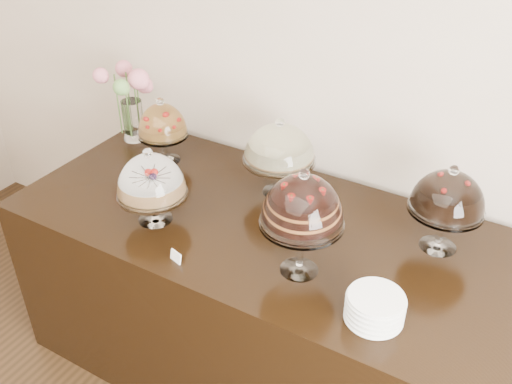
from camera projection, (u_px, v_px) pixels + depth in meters
The scene contains 10 objects.
wall_back at pixel (321, 48), 2.53m from camera, with size 5.00×0.04×3.00m, color beige.
display_counter at pixel (261, 298), 2.70m from camera, with size 2.20×1.00×0.90m, color black.
cake_stand_sugar_sponge at pixel (151, 179), 2.36m from camera, with size 0.30×0.30×0.35m.
cake_stand_choco_layer at pixel (303, 205), 2.03m from camera, with size 0.31×0.31×0.45m.
cake_stand_cheesecake at pixel (279, 146), 2.52m from camera, with size 0.33×0.33×0.38m.
cake_stand_dark_choco at pixel (449, 196), 2.18m from camera, with size 0.30×0.30×0.38m.
cake_stand_fruit_tart at pixel (162, 123), 2.79m from camera, with size 0.25×0.25×0.34m.
flower_vase at pixel (131, 97), 2.96m from camera, with size 0.27×0.27×0.41m.
plate_stack at pixel (375, 308), 1.95m from camera, with size 0.20×0.20×0.10m.
price_card_left at pixel (176, 257), 2.22m from camera, with size 0.06×0.01×0.04m, color white.
Camera 1 is at (1.00, 0.73, 2.35)m, focal length 40.00 mm.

